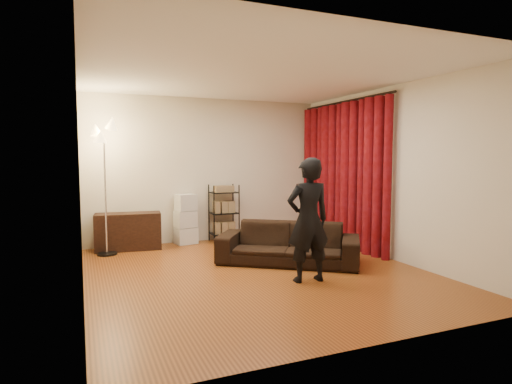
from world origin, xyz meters
name	(u,v)px	position (x,y,z in m)	size (l,w,h in m)	color
floor	(258,273)	(0.00, 0.00, 0.00)	(5.00, 5.00, 0.00)	brown
ceiling	(258,75)	(0.00, 0.00, 2.70)	(5.00, 5.00, 0.00)	white
wall_back	(207,170)	(0.00, 2.50, 1.35)	(5.00, 5.00, 0.00)	beige
wall_front	(374,189)	(0.00, -2.50, 1.35)	(5.00, 5.00, 0.00)	beige
wall_left	(80,179)	(-2.25, 0.00, 1.35)	(5.00, 5.00, 0.00)	beige
wall_right	(390,173)	(2.25, 0.00, 1.35)	(5.00, 5.00, 0.00)	beige
curtain_rod	(345,102)	(2.15, 1.12, 2.58)	(0.04, 0.04, 2.65)	black
curtain	(343,175)	(2.13, 1.12, 1.28)	(0.22, 2.65, 2.55)	maroon
sofa	(288,243)	(0.63, 0.30, 0.30)	(2.09, 0.82, 0.61)	black
person	(308,220)	(0.44, -0.62, 0.80)	(0.58, 0.38, 1.60)	black
media_cabinet	(128,231)	(-1.50, 2.20, 0.32)	(1.09, 0.41, 0.64)	black
storage_boxes	(186,219)	(-0.47, 2.31, 0.46)	(0.37, 0.30, 0.92)	silver
wire_shelf	(224,213)	(0.26, 2.28, 0.54)	(0.49, 0.34, 1.08)	black
floor_lamp	(105,190)	(-1.87, 1.93, 1.07)	(0.39, 0.39, 2.15)	silver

